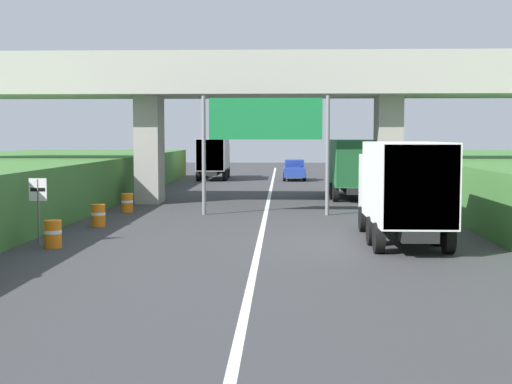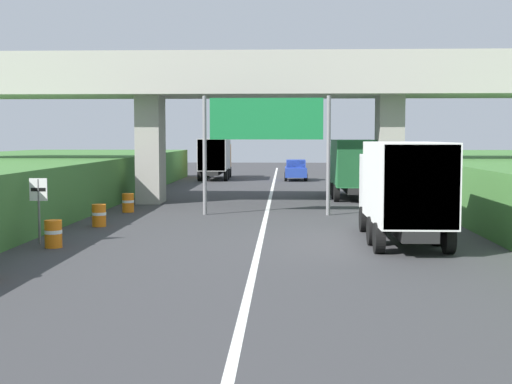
% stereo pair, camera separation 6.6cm
% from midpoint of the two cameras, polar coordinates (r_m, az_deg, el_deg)
% --- Properties ---
extents(lane_centre_stripe, '(0.20, 103.34, 0.01)m').
position_cam_midpoint_polar(lane_centre_stripe, '(30.78, 0.61, -2.27)').
color(lane_centre_stripe, white).
rests_on(lane_centre_stripe, ground).
extents(overpass_bridge, '(40.00, 4.80, 7.99)m').
position_cam_midpoint_polar(overpass_bridge, '(38.56, 0.93, 8.09)').
color(overpass_bridge, '#ADA89E').
rests_on(overpass_bridge, ground).
extents(overhead_highway_sign, '(5.88, 0.18, 5.49)m').
position_cam_midpoint_polar(overhead_highway_sign, '(32.65, 0.71, 5.26)').
color(overhead_highway_sign, slate).
rests_on(overhead_highway_sign, ground).
extents(speed_limit_sign, '(0.60, 0.08, 2.23)m').
position_cam_midpoint_polar(speed_limit_sign, '(24.83, -17.17, -0.67)').
color(speed_limit_sign, slate).
rests_on(speed_limit_sign, ground).
extents(truck_orange, '(2.44, 7.30, 3.44)m').
position_cam_midpoint_polar(truck_orange, '(60.21, -3.43, 2.86)').
color(truck_orange, black).
rests_on(truck_orange, ground).
extents(truck_green, '(2.44, 7.30, 3.44)m').
position_cam_midpoint_polar(truck_green, '(41.96, 7.60, 2.13)').
color(truck_green, black).
rests_on(truck_green, ground).
extents(truck_white, '(2.44, 7.30, 3.44)m').
position_cam_midpoint_polar(truck_white, '(24.60, 11.57, 0.46)').
color(truck_white, black).
rests_on(truck_white, ground).
extents(car_blue, '(1.86, 4.10, 1.72)m').
position_cam_midpoint_polar(car_blue, '(58.77, 3.06, 1.77)').
color(car_blue, '#233D9E').
rests_on(car_blue, ground).
extents(construction_barrel_3, '(0.57, 0.57, 0.90)m').
position_cam_midpoint_polar(construction_barrel_3, '(24.09, -16.08, -3.24)').
color(construction_barrel_3, orange).
rests_on(construction_barrel_3, ground).
extents(construction_barrel_4, '(0.57, 0.57, 0.90)m').
position_cam_midpoint_polar(construction_barrel_4, '(29.25, -12.62, -1.84)').
color(construction_barrel_4, orange).
rests_on(construction_barrel_4, ground).
extents(construction_barrel_5, '(0.57, 0.57, 0.90)m').
position_cam_midpoint_polar(construction_barrel_5, '(34.51, -10.37, -0.85)').
color(construction_barrel_5, orange).
rests_on(construction_barrel_5, ground).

